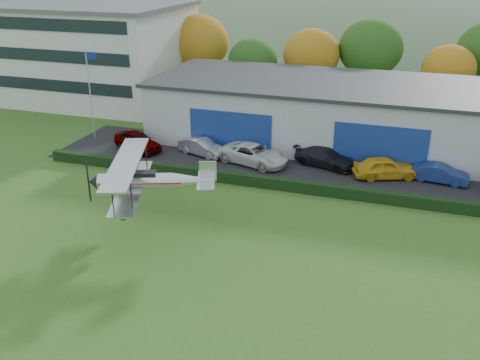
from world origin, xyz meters
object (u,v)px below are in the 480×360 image
(hangar, at_px, (387,116))
(car_3, at_px, (325,157))
(car_5, at_px, (440,173))
(flagpole, at_px, (90,86))
(car_1, at_px, (202,147))
(car_4, at_px, (385,168))
(car_2, at_px, (254,154))
(car_0, at_px, (138,141))
(biplane, at_px, (146,180))
(office_block, at_px, (92,51))

(hangar, distance_m, car_3, 7.81)
(hangar, bearing_deg, car_5, -57.26)
(flagpole, bearing_deg, car_1, -6.03)
(car_3, bearing_deg, car_4, -83.74)
(hangar, height_order, car_2, hangar)
(hangar, relative_size, car_5, 10.11)
(hangar, relative_size, car_0, 8.67)
(car_0, distance_m, car_1, 5.61)
(hangar, height_order, flagpole, flagpole)
(car_5, relative_size, biplane, 0.47)
(office_block, bearing_deg, car_1, -36.78)
(car_1, bearing_deg, flagpole, 102.67)
(car_5, bearing_deg, car_3, 94.15)
(biplane, bearing_deg, hangar, 39.33)
(flagpole, bearing_deg, hangar, 13.51)
(car_1, height_order, car_2, car_2)
(hangar, height_order, biplane, hangar)
(office_block, height_order, car_3, office_block)
(flagpole, xyz_separation_m, car_2, (15.44, -1.74, -3.96))
(office_block, height_order, biplane, office_block)
(flagpole, relative_size, car_4, 1.71)
(car_3, distance_m, biplane, 16.24)
(office_block, distance_m, car_3, 32.30)
(hangar, xyz_separation_m, flagpole, (-24.88, -5.98, 2.13))
(flagpole, distance_m, car_2, 16.03)
(car_1, bearing_deg, office_block, 71.93)
(car_3, height_order, biplane, biplane)
(flagpole, height_order, car_3, flagpole)
(car_1, distance_m, car_4, 14.71)
(hangar, bearing_deg, car_2, -140.76)
(flagpole, height_order, car_2, flagpole)
(car_5, xyz_separation_m, biplane, (-16.66, -13.25, 2.65))
(car_1, bearing_deg, car_0, 115.59)
(car_0, bearing_deg, hangar, -44.60)
(hangar, bearing_deg, car_3, -121.70)
(car_0, bearing_deg, flagpole, 94.65)
(car_5, distance_m, biplane, 21.45)
(office_block, bearing_deg, car_2, -32.03)
(car_4, height_order, biplane, biplane)
(hangar, xyz_separation_m, office_block, (-33.00, 7.02, 2.56))
(hangar, distance_m, flagpole, 25.68)
(hangar, distance_m, car_0, 21.21)
(office_block, relative_size, car_2, 3.68)
(car_5, height_order, biplane, biplane)
(hangar, height_order, car_5, hangar)
(car_4, bearing_deg, car_1, 67.56)
(hangar, relative_size, car_3, 8.20)
(car_3, bearing_deg, car_1, 111.74)
(office_block, height_order, car_0, office_block)
(car_2, xyz_separation_m, car_5, (13.93, 0.74, -0.12))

